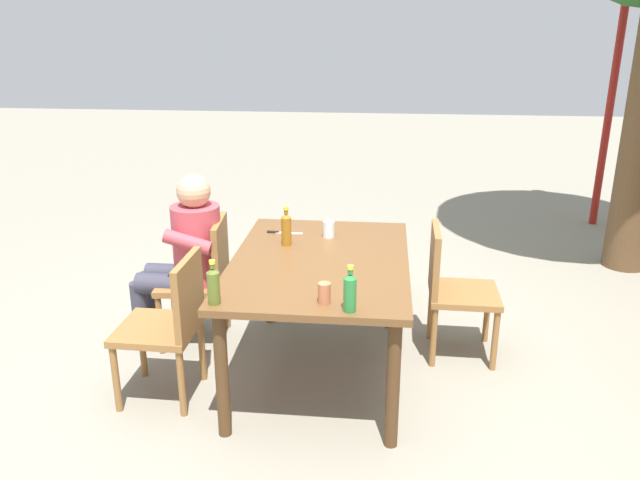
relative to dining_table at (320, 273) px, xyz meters
name	(u,v)px	position (x,y,z in m)	size (l,w,h in m)	color
ground_plane	(320,372)	(0.00, 0.00, -0.68)	(24.00, 24.00, 0.00)	gray
dining_table	(320,273)	(0.00, 0.00, 0.00)	(1.51, 1.04, 0.77)	brown
chair_near_left	(204,275)	(-0.35, -0.82, -0.19)	(0.48, 0.48, 0.87)	olive
chair_far_left	(452,285)	(-0.34, 0.82, -0.19)	(0.45, 0.45, 0.87)	olive
chair_near_right	(170,321)	(0.34, -0.82, -0.19)	(0.45, 0.45, 0.87)	olive
person_in_white_shirt	(186,251)	(-0.34, -0.93, -0.02)	(0.47, 0.61, 1.18)	#B7424C
bottle_olive	(213,285)	(0.67, -0.46, 0.19)	(0.06, 0.06, 0.23)	#566623
bottle_green	(350,292)	(0.68, 0.22, 0.19)	(0.06, 0.06, 0.24)	#287A38
bottle_amber	(286,229)	(-0.23, -0.24, 0.20)	(0.06, 0.06, 0.25)	#996019
cup_glass	(329,229)	(-0.41, 0.01, 0.14)	(0.08, 0.08, 0.11)	silver
cup_terracotta	(324,293)	(0.60, 0.08, 0.14)	(0.07, 0.07, 0.11)	#BC6B47
table_knife	(282,233)	(-0.45, -0.30, 0.09)	(0.03, 0.24, 0.01)	silver
backpack_by_near_side	(378,272)	(-1.25, 0.34, -0.48)	(0.28, 0.25, 0.40)	black
lamp_post	(623,18)	(-3.39, 2.66, 1.46)	(0.56, 0.20, 3.05)	maroon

